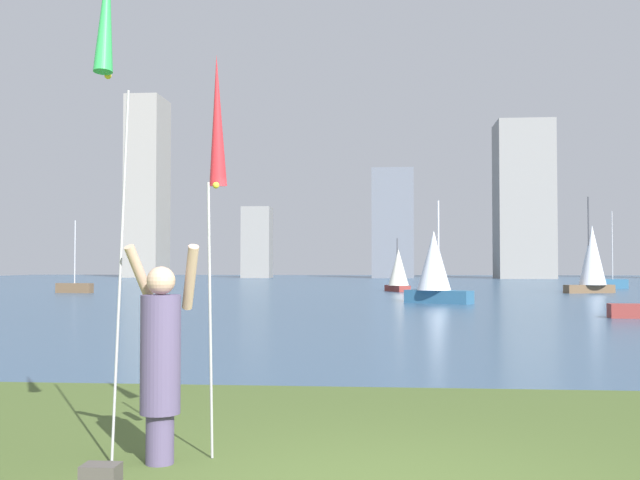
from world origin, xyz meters
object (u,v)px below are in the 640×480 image
at_px(sailboat_5, 613,283).
at_px(sailboat_6, 75,287).
at_px(sailboat_2, 435,268).
at_px(sailboat_3, 398,271).
at_px(sailboat_4, 592,258).
at_px(person, 161,355).
at_px(kite_flag_left, 107,26).
at_px(kite_flag_right, 217,129).

xyz_separation_m(sailboat_5, sailboat_6, (-35.03, -12.07, -0.02)).
relative_size(sailboat_2, sailboat_6, 1.04).
xyz_separation_m(sailboat_3, sailboat_5, (15.52, 7.93, -0.95)).
bearing_deg(sailboat_2, sailboat_4, 51.75).
bearing_deg(sailboat_3, person, -93.65).
height_order(person, sailboat_2, sailboat_2).
relative_size(sailboat_3, sailboat_6, 0.77).
distance_m(kite_flag_left, sailboat_5, 53.66).
distance_m(person, kite_flag_left, 2.82).
bearing_deg(kite_flag_right, kite_flag_left, -143.10).
distance_m(kite_flag_right, sailboat_3, 41.78).
distance_m(person, sailboat_4, 42.88).
height_order(kite_flag_left, sailboat_5, sailboat_5).
bearing_deg(kite_flag_right, sailboat_2, 82.31).
xyz_separation_m(kite_flag_left, sailboat_6, (-16.42, 38.15, -3.36)).
relative_size(person, sailboat_3, 0.55).
bearing_deg(kite_flag_left, sailboat_6, 113.29).
bearing_deg(sailboat_6, sailboat_4, 4.65).
relative_size(sailboat_2, sailboat_4, 0.78).
bearing_deg(sailboat_4, sailboat_2, -128.25).
height_order(sailboat_2, sailboat_6, sailboat_2).
height_order(kite_flag_right, sailboat_4, sailboat_4).
xyz_separation_m(person, sailboat_3, (2.68, 42.03, 0.40)).
distance_m(kite_flag_right, sailboat_5, 52.77).
height_order(person, sailboat_4, sailboat_4).
bearing_deg(kite_flag_right, sailboat_5, 70.26).
distance_m(kite_flag_right, sailboat_2, 27.43).
height_order(sailboat_2, sailboat_5, sailboat_5).
relative_size(kite_flag_right, sailboat_3, 1.06).
xyz_separation_m(person, kite_flag_right, (0.40, 0.35, 2.00)).
xyz_separation_m(sailboat_4, sailboat_6, (-31.08, -2.53, -1.73)).
relative_size(kite_flag_left, sailboat_2, 0.97).
height_order(sailboat_3, sailboat_5, sailboat_5).
bearing_deg(sailboat_2, sailboat_3, 95.46).
bearing_deg(kite_flag_left, sailboat_5, 69.67).
distance_m(person, sailboat_5, 53.18).
distance_m(person, kite_flag_right, 2.07).
bearing_deg(sailboat_6, kite_flag_right, -65.35).
distance_m(person, sailboat_3, 42.12).
distance_m(sailboat_3, sailboat_4, 11.71).
relative_size(kite_flag_right, sailboat_5, 0.65).
relative_size(kite_flag_right, sailboat_2, 0.79).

